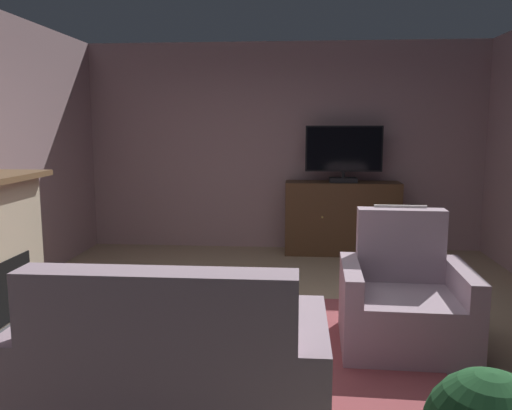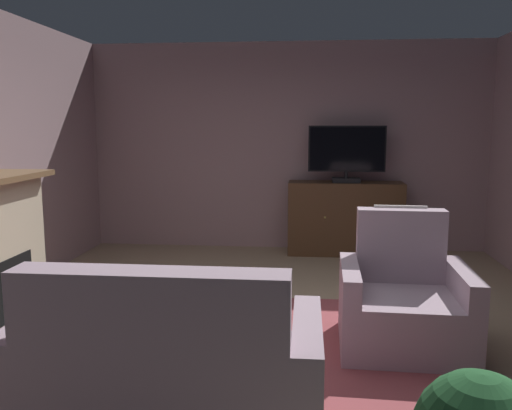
# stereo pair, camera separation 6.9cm
# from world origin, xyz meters

# --- Properties ---
(ground_plane) EXTENTS (5.90, 6.74, 0.04)m
(ground_plane) POSITION_xyz_m (0.00, 0.00, -0.02)
(ground_plane) COLOR tan
(wall_back) EXTENTS (5.90, 0.10, 2.77)m
(wall_back) POSITION_xyz_m (0.00, 3.12, 1.38)
(wall_back) COLOR gray
(wall_back) RESTS_ON ground_plane
(rug_central) EXTENTS (2.59, 2.19, 0.01)m
(rug_central) POSITION_xyz_m (-0.08, -0.24, 0.01)
(rug_central) COLOR #9E474C
(rug_central) RESTS_ON ground_plane
(tv_cabinet) EXTENTS (1.47, 0.46, 0.95)m
(tv_cabinet) POSITION_xyz_m (0.78, 2.77, 0.45)
(tv_cabinet) COLOR #352315
(tv_cabinet) RESTS_ON ground_plane
(television) EXTENTS (0.97, 0.20, 0.72)m
(television) POSITION_xyz_m (0.78, 2.72, 1.33)
(television) COLOR black
(television) RESTS_ON tv_cabinet
(coffee_table) EXTENTS (0.95, 0.56, 0.46)m
(coffee_table) POSITION_xyz_m (-0.39, -0.22, 0.41)
(coffee_table) COLOR brown
(coffee_table) RESTS_ON ground_plane
(tv_remote) EXTENTS (0.15, 0.16, 0.02)m
(tv_remote) POSITION_xyz_m (-0.52, -0.19, 0.47)
(tv_remote) COLOR black
(tv_remote) RESTS_ON coffee_table
(folded_newspaper) EXTENTS (0.33, 0.27, 0.01)m
(folded_newspaper) POSITION_xyz_m (-0.23, -0.31, 0.47)
(folded_newspaper) COLOR silver
(folded_newspaper) RESTS_ON coffee_table
(sofa_floral) EXTENTS (1.59, 0.86, 1.02)m
(sofa_floral) POSITION_xyz_m (-0.44, -1.56, 0.35)
(sofa_floral) COLOR #AD93A3
(sofa_floral) RESTS_ON ground_plane
(armchair_in_far_corner) EXTENTS (0.98, 0.89, 1.04)m
(armchair_in_far_corner) POSITION_xyz_m (1.02, -0.15, 0.33)
(armchair_in_far_corner) COLOR #AD93A3
(armchair_in_far_corner) RESTS_ON ground_plane
(cat) EXTENTS (0.67, 0.39, 0.24)m
(cat) POSITION_xyz_m (-1.22, 0.45, 0.12)
(cat) COLOR beige
(cat) RESTS_ON ground_plane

